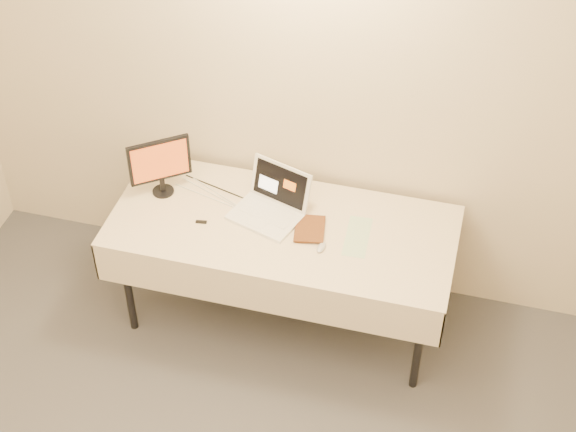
% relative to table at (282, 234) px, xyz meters
% --- Properties ---
extents(back_wall, '(4.00, 0.10, 2.70)m').
position_rel_table_xyz_m(back_wall, '(0.00, 0.45, 0.67)').
color(back_wall, beige).
rests_on(back_wall, ground).
extents(table, '(1.86, 0.81, 0.74)m').
position_rel_table_xyz_m(table, '(0.00, 0.00, 0.00)').
color(table, black).
rests_on(table, ground).
extents(laptop, '(0.44, 0.42, 0.25)m').
position_rel_table_xyz_m(laptop, '(-0.09, 0.09, 0.12)').
color(laptop, white).
rests_on(laptop, table).
extents(monitor, '(0.29, 0.22, 0.35)m').
position_rel_table_xyz_m(monitor, '(-0.72, 0.09, 0.27)').
color(monitor, black).
rests_on(monitor, table).
extents(book, '(0.16, 0.05, 0.21)m').
position_rel_table_xyz_m(book, '(0.07, -0.02, 0.17)').
color(book, '#984F1B').
rests_on(book, table).
extents(alarm_clock, '(0.13, 0.07, 0.05)m').
position_rel_table_xyz_m(alarm_clock, '(-0.17, 0.23, 0.09)').
color(alarm_clock, black).
rests_on(alarm_clock, table).
extents(clicker, '(0.05, 0.09, 0.02)m').
position_rel_table_xyz_m(clicker, '(0.24, -0.12, 0.07)').
color(clicker, '#B5B5B8').
rests_on(clicker, table).
extents(paper_form, '(0.14, 0.32, 0.00)m').
position_rel_table_xyz_m(paper_form, '(0.41, 0.01, 0.06)').
color(paper_form, '#BBDFB1').
rests_on(paper_form, table).
extents(usb_dongle, '(0.06, 0.03, 0.01)m').
position_rel_table_xyz_m(usb_dongle, '(-0.43, -0.09, 0.07)').
color(usb_dongle, black).
rests_on(usb_dongle, table).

